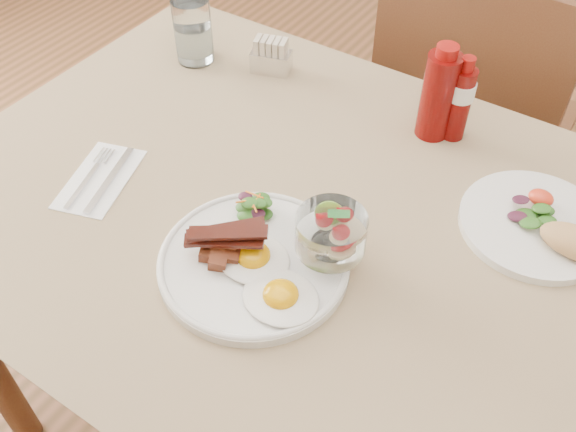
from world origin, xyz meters
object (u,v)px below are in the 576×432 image
object	(u,v)px
hot_sauce_bottle	(460,100)
second_plate	(545,227)
chair_far	(468,122)
main_plate	(254,263)
water_glass	(193,34)
fruit_cup	(331,233)
sugar_caddy	(271,57)
table	(329,262)
ketchup_bottle	(439,94)

from	to	relation	value
hot_sauce_bottle	second_plate	bearing A→B (deg)	-34.58
chair_far	main_plate	xyz separation A→B (m)	(-0.05, -0.80, 0.24)
second_plate	water_glass	xyz separation A→B (m)	(-0.75, 0.09, 0.04)
second_plate	fruit_cup	bearing A→B (deg)	-135.85
second_plate	sugar_caddy	distance (m)	0.62
table	fruit_cup	size ratio (longest dim) A/B	13.11
second_plate	hot_sauce_bottle	xyz separation A→B (m)	(-0.21, 0.15, 0.06)
second_plate	sugar_caddy	bearing A→B (deg)	167.02
table	main_plate	world-z (taller)	main_plate
second_plate	sugar_caddy	size ratio (longest dim) A/B	2.74
chair_far	fruit_cup	world-z (taller)	chair_far
main_plate	fruit_cup	world-z (taller)	fruit_cup
fruit_cup	water_glass	size ratio (longest dim) A/B	0.78
chair_far	sugar_caddy	bearing A→B (deg)	-131.41
sugar_caddy	table	bearing A→B (deg)	-61.36
fruit_cup	sugar_caddy	world-z (taller)	fruit_cup
sugar_caddy	water_glass	xyz separation A→B (m)	(-0.15, -0.05, 0.03)
table	hot_sauce_bottle	xyz separation A→B (m)	(0.07, 0.31, 0.17)
second_plate	ketchup_bottle	distance (m)	0.29
sugar_caddy	water_glass	size ratio (longest dim) A/B	0.67
water_glass	table	bearing A→B (deg)	-28.02
chair_far	ketchup_bottle	distance (m)	0.48
main_plate	chair_far	bearing A→B (deg)	86.14
second_plate	water_glass	bearing A→B (deg)	173.24
table	water_glass	world-z (taller)	water_glass
fruit_cup	chair_far	bearing A→B (deg)	92.92
fruit_cup	water_glass	world-z (taller)	water_glass
table	water_glass	distance (m)	0.56
water_glass	fruit_cup	bearing A→B (deg)	-32.36
chair_far	table	bearing A→B (deg)	-90.00
table	water_glass	xyz separation A→B (m)	(-0.47, 0.25, 0.15)
table	sugar_caddy	xyz separation A→B (m)	(-0.32, 0.30, 0.12)
fruit_cup	ketchup_bottle	size ratio (longest dim) A/B	0.57
fruit_cup	second_plate	distance (m)	0.34
table	ketchup_bottle	bearing A→B (deg)	83.90
table	main_plate	distance (m)	0.17
fruit_cup	hot_sauce_bottle	world-z (taller)	hot_sauce_bottle
water_glass	sugar_caddy	bearing A→B (deg)	17.56
fruit_cup	water_glass	distance (m)	0.61
chair_far	sugar_caddy	size ratio (longest dim) A/B	10.66
hot_sauce_bottle	sugar_caddy	size ratio (longest dim) A/B	1.83
table	fruit_cup	distance (m)	0.18
main_plate	ketchup_bottle	xyz separation A→B (m)	(0.09, 0.43, 0.07)
chair_far	water_glass	bearing A→B (deg)	-139.05
table	second_plate	world-z (taller)	second_plate
ketchup_bottle	hot_sauce_bottle	distance (m)	0.04
ketchup_bottle	fruit_cup	bearing A→B (deg)	-89.10
fruit_cup	hot_sauce_bottle	bearing A→B (deg)	85.74
fruit_cup	second_plate	size ratio (longest dim) A/B	0.42
main_plate	sugar_caddy	world-z (taller)	sugar_caddy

